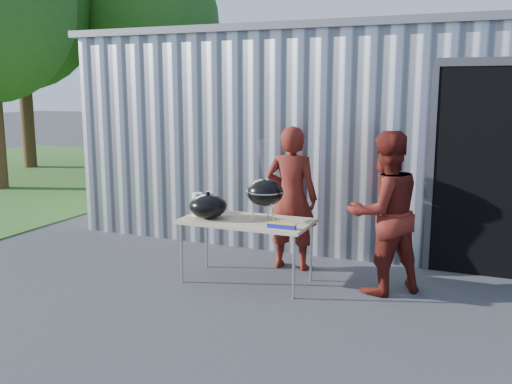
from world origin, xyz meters
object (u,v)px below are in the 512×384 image
at_px(kettle_grill, 265,185).
at_px(person_cook, 292,198).
at_px(folding_table, 247,223).
at_px(person_bystander, 384,213).

distance_m(kettle_grill, person_cook, 0.75).
height_order(folding_table, kettle_grill, kettle_grill).
xyz_separation_m(folding_table, person_cook, (0.31, 0.70, 0.19)).
relative_size(folding_table, person_bystander, 0.83).
bearing_deg(person_cook, folding_table, 62.77).
height_order(folding_table, person_cook, person_cook).
relative_size(person_cook, person_bystander, 1.00).
distance_m(folding_table, kettle_grill, 0.51).
bearing_deg(person_cook, person_bystander, 157.23).
height_order(kettle_grill, person_cook, person_cook).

